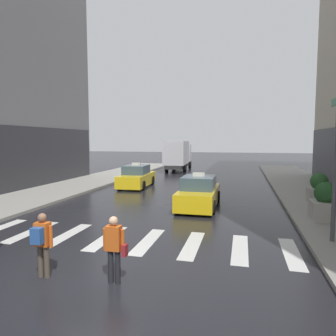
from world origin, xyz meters
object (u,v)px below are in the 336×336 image
Objects in this scene: taxi_second at (137,177)px; box_truck at (178,154)px; taxi_lead at (199,193)px; planter_mid_block at (319,189)px; planter_near_corner at (325,203)px; pedestrian_with_handbag at (114,246)px; pedestrian_with_backpack at (42,240)px.

taxi_second is 0.61× the size of box_truck.
taxi_lead is 6.37m from planter_mid_block.
box_truck reaches higher than taxi_lead.
taxi_second is 13.37m from planter_near_corner.
planter_mid_block is (0.59, 3.76, 0.00)m from planter_near_corner.
taxi_second is at bearing 145.04° from planter_near_corner.
pedestrian_with_handbag is (4.13, -27.06, -0.92)m from box_truck.
taxi_second is 2.80× the size of pedestrian_with_handbag.
pedestrian_with_backpack is 1.00× the size of pedestrian_with_handbag.
taxi_lead reaches higher than pedestrian_with_handbag.
planter_near_corner is (5.52, -1.93, 0.15)m from taxi_lead.
box_truck is 19.73m from planter_mid_block.
pedestrian_with_backpack is at bearing -106.43° from taxi_lead.
planter_near_corner is at bearing -19.25° from taxi_lead.
planter_mid_block is (6.10, 1.83, 0.15)m from taxi_lead.
box_truck is (0.51, 12.43, 1.13)m from taxi_second.
box_truck is 27.39m from pedestrian_with_handbag.
taxi_second is at bearing -92.33° from box_truck.
box_truck is at bearing 87.67° from taxi_second.
box_truck reaches higher than pedestrian_with_backpack.
taxi_second is at bearing 107.59° from pedestrian_with_handbag.
pedestrian_with_handbag is at bearing -81.31° from box_truck.
taxi_second is at bearing 161.33° from planter_mid_block.
planter_mid_block is at bearing 51.17° from pedestrian_with_backpack.
box_truck is at bearing 98.69° from pedestrian_with_handbag.
taxi_lead reaches higher than planter_mid_block.
planter_near_corner is at bearing 47.83° from pedestrian_with_handbag.
taxi_second reaches higher than pedestrian_with_handbag.
taxi_lead is 18.85m from box_truck.
pedestrian_with_handbag is at bearing -122.74° from planter_mid_block.
planter_near_corner is 3.81m from planter_mid_block.
taxi_lead is 0.60× the size of box_truck.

